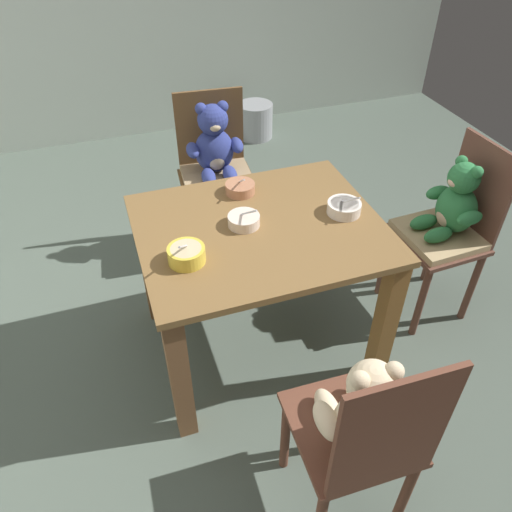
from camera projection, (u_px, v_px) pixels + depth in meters
The scene contains 10 objects.
ground_plane at pixel (259, 343), 2.53m from camera, with size 5.20×5.20×0.04m.
dining_table at pixel (260, 255), 2.16m from camera, with size 1.01×0.82×0.72m.
teddy_chair_near_front at pixel (363, 421), 1.53m from camera, with size 0.39×0.40×0.95m.
teddy_chair_far_center at pixel (215, 158), 2.77m from camera, with size 0.45×0.42×0.92m.
teddy_chair_near_right at pixel (450, 217), 2.36m from camera, with size 0.38×0.40×0.92m.
porridge_bowl_yellow_near_left at pixel (186, 254), 1.86m from camera, with size 0.14×0.15×0.13m.
porridge_bowl_cream_center at pixel (244, 220), 2.05m from camera, with size 0.13×0.14×0.11m.
porridge_bowl_white_near_right at pixel (344, 207), 2.11m from camera, with size 0.14×0.15×0.12m.
porridge_bowl_terracotta_far_center at pixel (240, 188), 2.24m from camera, with size 0.13×0.14×0.11m.
metal_pail at pixel (255, 121), 4.16m from camera, with size 0.29×0.29×0.29m, color #93969B.
Camera 1 is at (-0.55, -1.57, 1.94)m, focal length 35.03 mm.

